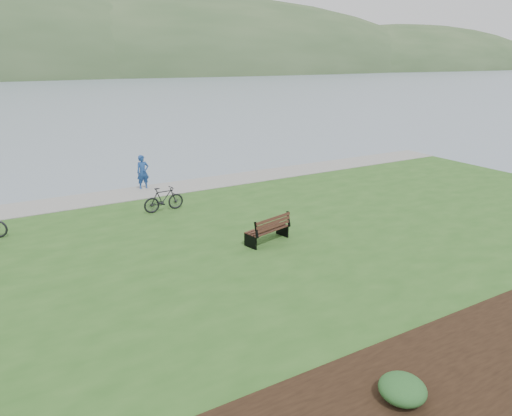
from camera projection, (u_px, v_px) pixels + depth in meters
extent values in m
plane|color=slate|center=(247.00, 241.00, 16.95)|extent=(600.00, 600.00, 0.00)
cube|color=#28521D|center=(276.00, 255.00, 15.24)|extent=(34.00, 20.00, 0.40)
cube|color=gray|center=(180.00, 187.00, 22.50)|extent=(34.00, 2.20, 0.03)
cube|color=#321B13|center=(267.00, 229.00, 15.73)|extent=(1.71, 0.95, 0.05)
cube|color=#321B13|center=(273.00, 223.00, 15.43)|extent=(1.60, 0.55, 0.50)
cube|color=black|center=(250.00, 241.00, 15.28)|extent=(0.20, 0.55, 0.44)
cube|color=black|center=(282.00, 230.00, 16.33)|extent=(0.20, 0.55, 0.44)
imported|color=navy|center=(143.00, 169.00, 21.93)|extent=(0.74, 0.54, 1.95)
imported|color=black|center=(164.00, 199.00, 18.86)|extent=(0.59, 1.74, 1.03)
ellipsoid|color=#1E4C21|center=(402.00, 389.00, 8.42)|extent=(0.89, 0.89, 0.44)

